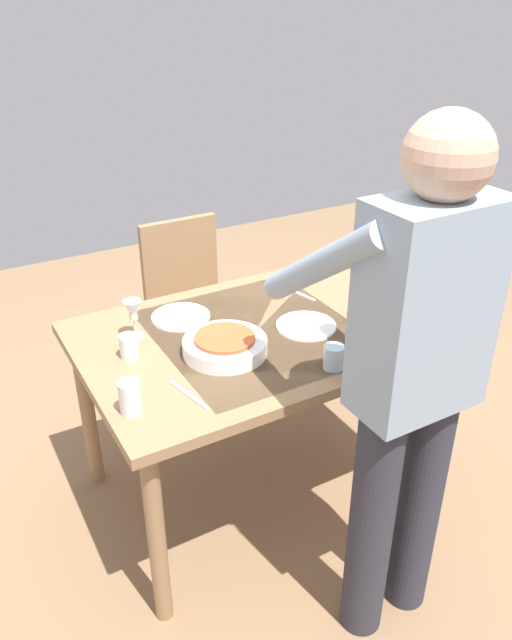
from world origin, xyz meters
TOP-DOWN VIEW (x-y plane):
  - ground_plane at (0.00, 0.00)m, footprint 6.00×6.00m
  - dining_table at (0.00, 0.00)m, footprint 1.31×0.91m
  - chair_near at (-0.09, -0.84)m, footprint 0.40×0.40m
  - person_server at (-0.09, 0.72)m, footprint 0.42×0.61m
  - wine_bottle at (-0.42, 0.19)m, footprint 0.07×0.07m
  - wine_glass_left at (0.41, -0.19)m, footprint 0.07×0.07m
  - water_cup_near_left at (-0.10, 0.35)m, footprint 0.07×0.07m
  - water_cup_near_right at (0.58, 0.25)m, footprint 0.07×0.07m
  - water_cup_far_left at (0.48, -0.06)m, footprint 0.07×0.07m
  - water_cup_far_right at (-0.26, 0.36)m, footprint 0.08×0.08m
  - serving_bowl_pasta at (0.17, 0.08)m, footprint 0.30×0.30m
  - dinner_plate_near at (-0.18, 0.07)m, footprint 0.23×0.23m
  - dinner_plate_far at (0.20, -0.24)m, footprint 0.23×0.23m
  - table_knife at (0.39, 0.26)m, footprint 0.05×0.20m
  - table_fork at (-0.32, -0.19)m, footprint 0.06×0.18m

SIDE VIEW (x-z plane):
  - ground_plane at x=0.00m, z-range 0.00..0.00m
  - chair_near at x=-0.09m, z-range 0.07..0.98m
  - dining_table at x=0.00m, z-range 0.30..1.08m
  - table_knife at x=0.39m, z-range 0.78..0.78m
  - table_fork at x=-0.32m, z-range 0.78..0.78m
  - dinner_plate_near at x=-0.18m, z-range 0.78..0.79m
  - dinner_plate_far at x=0.20m, z-range 0.78..0.79m
  - serving_bowl_pasta at x=0.17m, z-range 0.78..0.84m
  - water_cup_near_left at x=-0.10m, z-range 0.78..0.86m
  - water_cup_far_left at x=0.48m, z-range 0.78..0.86m
  - water_cup_far_right at x=-0.26m, z-range 0.78..0.87m
  - water_cup_near_right at x=0.58m, z-range 0.78..0.88m
  - wine_glass_left at x=0.41m, z-range 0.80..0.96m
  - wine_bottle at x=-0.42m, z-range 0.74..1.03m
  - person_server at x=-0.09m, z-range 0.12..1.81m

